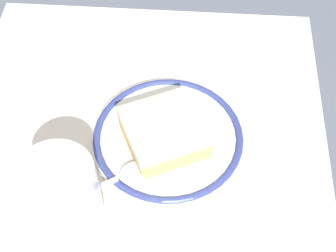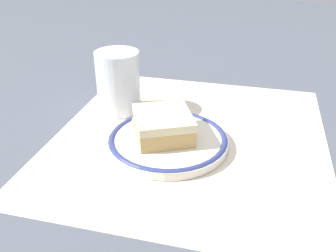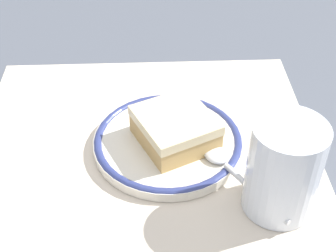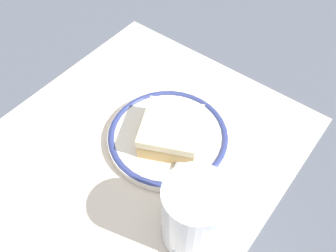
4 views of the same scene
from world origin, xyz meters
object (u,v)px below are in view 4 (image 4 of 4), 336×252
at_px(spoon, 181,184).
at_px(cup, 194,217).
at_px(plate, 168,136).
at_px(cake_slice, 171,131).

relative_size(spoon, cup, 1.14).
height_order(plate, cake_slice, cake_slice).
bearing_deg(cake_slice, cup, 48.37).
xyz_separation_m(plate, cake_slice, (0.00, 0.01, 0.02)).
xyz_separation_m(spoon, cup, (0.04, 0.05, 0.03)).
relative_size(cake_slice, spoon, 0.94).
distance_m(spoon, cup, 0.07).
bearing_deg(cake_slice, plate, -112.04).
bearing_deg(plate, cup, 49.52).
height_order(cake_slice, cup, cup).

